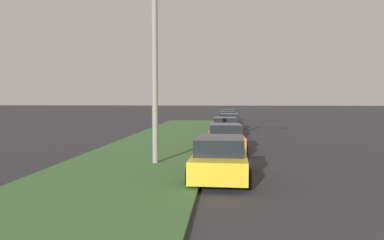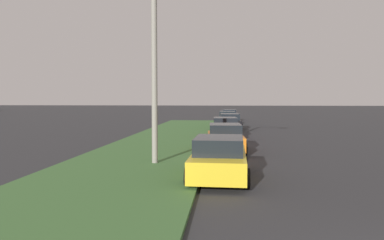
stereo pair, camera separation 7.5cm
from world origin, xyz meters
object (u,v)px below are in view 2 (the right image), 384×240
parked_car_blue (230,115)px  parked_car_black (230,122)px  parked_car_orange (225,138)px  parked_car_red (225,128)px  parked_car_green (227,118)px  parked_car_yellow (219,158)px  streetlight (163,59)px

parked_car_blue → parked_car_black: bearing=-178.9°
parked_car_orange → parked_car_blue: same height
parked_car_orange → parked_car_black: size_ratio=1.00×
parked_car_red → parked_car_green: (12.96, -0.23, 0.00)m
parked_car_yellow → parked_car_black: size_ratio=0.99×
parked_car_yellow → parked_car_black: same height
parked_car_red → parked_car_yellow: bearing=176.5°
parked_car_green → streetlight: size_ratio=0.58×
parked_car_yellow → parked_car_black: (19.91, -0.57, 0.00)m
parked_car_orange → parked_car_red: same height
parked_car_red → streetlight: size_ratio=0.58×
parked_car_yellow → parked_car_blue: 32.91m
parked_car_black → parked_car_blue: same height
parked_car_red → parked_car_blue: bearing=-4.3°
parked_car_yellow → parked_car_black: bearing=-0.1°
parked_car_orange → streetlight: (-4.32, 2.54, 3.67)m
parked_car_blue → streetlight: bearing=176.0°
parked_car_green → parked_car_blue: size_ratio=1.00×
parked_car_orange → parked_car_red: bearing=-2.5°
parked_car_yellow → parked_car_blue: size_ratio=1.00×
parked_car_red → parked_car_green: same height
parked_car_red → parked_car_green: size_ratio=1.01×
parked_car_black → parked_car_green: same height
parked_car_blue → streetlight: (-30.70, 3.04, 3.67)m
parked_car_yellow → parked_car_orange: (6.52, -0.18, 0.00)m
parked_car_black → parked_car_blue: bearing=-3.6°
parked_car_yellow → streetlight: streetlight is taller
parked_car_orange → parked_car_green: same height
parked_car_yellow → parked_car_green: bearing=0.7°
parked_car_orange → parked_car_green: size_ratio=1.01×
parked_car_yellow → parked_car_blue: (32.90, -0.69, 0.00)m
parked_car_orange → parked_car_green: 19.71m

